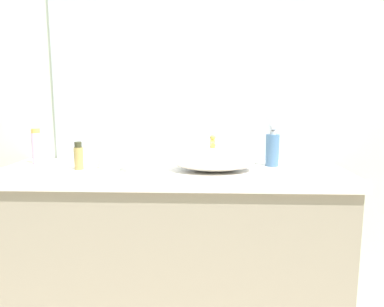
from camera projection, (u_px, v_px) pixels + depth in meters
The scene contains 10 objects.
bathroom_wall_rear at pixel (171, 87), 1.97m from camera, with size 6.00×0.06×2.60m, color silver.
vanity_counter at pixel (172, 256), 1.79m from camera, with size 1.68×0.55×0.90m.
wall_mirror_panel at pixel (175, 59), 1.91m from camera, with size 1.35×0.01×1.09m, color #B2BCC6.
sink_basin at pixel (213, 160), 1.68m from camera, with size 0.40×0.27×0.10m, color silver.
faucet at pixel (213, 147), 1.82m from camera, with size 0.03×0.14×0.15m.
soap_dispenser at pixel (272, 148), 1.78m from camera, with size 0.07×0.07×0.22m.
lotion_bottle at pixel (37, 147), 1.85m from camera, with size 0.05×0.05×0.18m.
perfume_bottle at pixel (79, 157), 1.70m from camera, with size 0.04×0.04×0.13m.
tissue_box at pixel (141, 156), 1.68m from camera, with size 0.11×0.11×0.16m.
candle_jar at pixel (104, 164), 1.74m from camera, with size 0.05×0.05×0.05m, color silver.
Camera 1 is at (0.19, -1.27, 1.25)m, focal length 33.23 mm.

